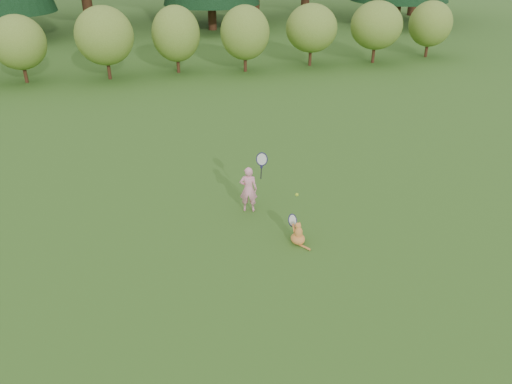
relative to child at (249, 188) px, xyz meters
name	(u,v)px	position (x,y,z in m)	size (l,w,h in m)	color
ground	(256,243)	(-0.16, -1.28, -0.55)	(100.00, 100.00, 0.00)	#305116
shrub_row	(180,41)	(-0.16, 11.72, 0.85)	(28.00, 3.00, 2.80)	#5C7424
child	(249,188)	(0.00, 0.00, 0.00)	(0.62, 0.43, 1.56)	pink
cat	(298,232)	(0.64, -1.46, -0.31)	(0.36, 0.69, 0.62)	orange
tennis_ball	(297,195)	(0.62, -1.38, 0.49)	(0.06, 0.06, 0.06)	#ADCF18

